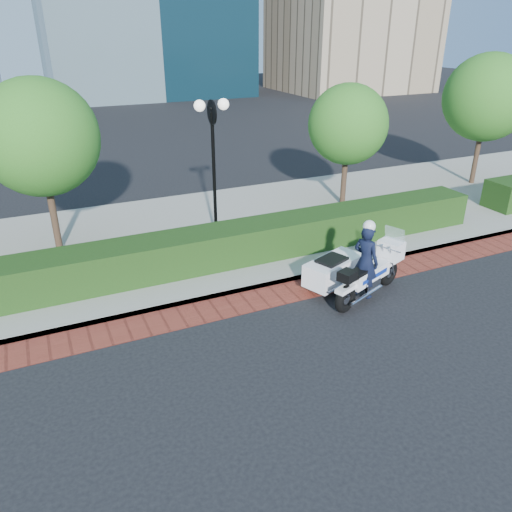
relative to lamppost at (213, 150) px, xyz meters
name	(u,v)px	position (x,y,z in m)	size (l,w,h in m)	color
ground	(257,337)	(-1.00, -5.20, -2.96)	(120.00, 120.00, 0.00)	black
brick_strip	(231,305)	(-1.00, -3.70, -2.95)	(60.00, 1.00, 0.01)	maroon
sidewalk	(178,238)	(-1.00, 0.80, -2.88)	(60.00, 8.00, 0.15)	gray
hedge_main	(202,249)	(-1.00, -1.60, -2.31)	(18.00, 1.20, 1.00)	black
lamppost	(213,150)	(0.00, 0.00, 0.00)	(1.02, 0.70, 4.21)	black
tree_b	(40,138)	(-4.50, 1.30, 0.48)	(3.20, 3.20, 4.89)	#332319
tree_c	(348,125)	(5.50, 1.30, 0.09)	(2.80, 2.80, 4.30)	#332319
tree_d	(487,98)	(12.00, 1.30, 0.65)	(3.40, 3.40, 5.16)	#332319
police_motorcycle	(354,268)	(2.00, -4.43, -2.23)	(2.68, 1.98, 2.12)	black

